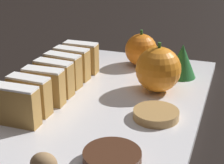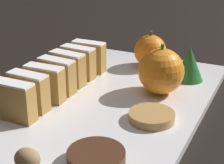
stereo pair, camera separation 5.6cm
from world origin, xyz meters
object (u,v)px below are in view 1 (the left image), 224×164
(orange_far, at_px, (143,50))
(walnut, at_px, (44,164))
(orange_near, at_px, (158,69))
(chocolate_cookie, at_px, (112,158))

(orange_far, height_order, walnut, orange_far)
(orange_near, bearing_deg, orange_far, 116.93)
(orange_near, bearing_deg, chocolate_cookie, -90.65)
(walnut, bearing_deg, orange_near, 75.74)
(orange_near, relative_size, orange_far, 1.18)
(orange_far, xyz_separation_m, walnut, (-0.01, -0.36, -0.02))
(orange_far, distance_m, chocolate_cookie, 0.33)
(orange_near, xyz_separation_m, walnut, (-0.07, -0.26, -0.02))
(walnut, distance_m, chocolate_cookie, 0.08)
(orange_near, distance_m, walnut, 0.27)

